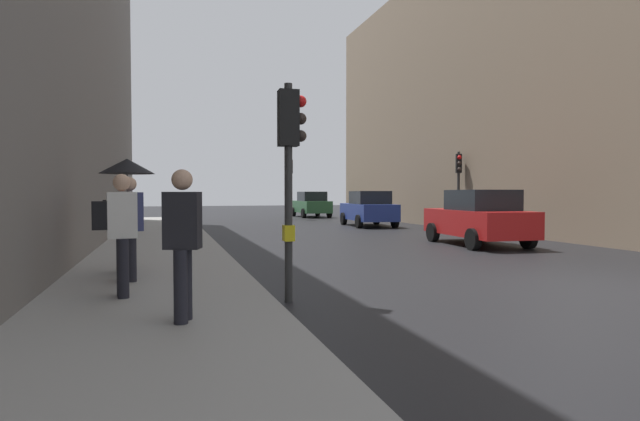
{
  "coord_description": "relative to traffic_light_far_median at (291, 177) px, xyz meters",
  "views": [
    {
      "loc": [
        -7.14,
        -7.3,
        1.65
      ],
      "look_at": [
        -2.66,
        7.41,
        1.13
      ],
      "focal_mm": 28.52,
      "sensor_mm": 36.0,
      "label": 1
    }
  ],
  "objects": [
    {
      "name": "ground_plane",
      "position": [
        -0.33,
        -23.5,
        -2.64
      ],
      "size": [
        120.0,
        120.0,
        0.0
      ],
      "primitive_type": "plane",
      "color": "black"
    },
    {
      "name": "sidewalk_kerb",
      "position": [
        -7.63,
        -17.5,
        -2.56
      ],
      "size": [
        3.28,
        40.0,
        0.16
      ],
      "primitive_type": "cube",
      "color": "gray",
      "rests_on": "ground"
    },
    {
      "name": "building_facade_right",
      "position": [
        11.33,
        -10.85,
        3.91
      ],
      "size": [
        12.0,
        30.84,
        13.09
      ],
      "primitive_type": "cube",
      "color": "gray",
      "rests_on": "ground"
    },
    {
      "name": "traffic_light_far_median",
      "position": [
        0.0,
        0.0,
        0.0
      ],
      "size": [
        0.24,
        0.43,
        3.82
      ],
      "color": "#2D2D2D",
      "rests_on": "ground"
    },
    {
      "name": "traffic_light_near_left",
      "position": [
        -5.67,
        -23.32,
        -0.36
      ],
      "size": [
        0.43,
        0.25,
        3.3
      ],
      "color": "#2D2D2D",
      "rests_on": "ground"
    },
    {
      "name": "traffic_light_mid_street",
      "position": [
        5.02,
        -10.98,
        -0.22
      ],
      "size": [
        0.34,
        0.45,
        3.5
      ],
      "color": "#2D2D2D",
      "rests_on": "ground"
    },
    {
      "name": "car_red_sedan",
      "position": [
        2.05,
        -16.86,
        -1.76
      ],
      "size": [
        2.28,
        4.33,
        1.76
      ],
      "color": "red",
      "rests_on": "ground"
    },
    {
      "name": "car_green_estate",
      "position": [
        2.21,
        3.06,
        -1.76
      ],
      "size": [
        2.05,
        4.22,
        1.76
      ],
      "color": "#2D6038",
      "rests_on": "ground"
    },
    {
      "name": "car_blue_van",
      "position": [
        2.25,
        -7.25,
        -1.76
      ],
      "size": [
        2.26,
        4.32,
        1.76
      ],
      "color": "navy",
      "rests_on": "ground"
    },
    {
      "name": "pedestrian_with_umbrella",
      "position": [
        -8.18,
        -20.67,
        -0.8
      ],
      "size": [
        1.0,
        1.0,
        2.14
      ],
      "color": "black",
      "rests_on": "sidewalk_kerb"
    },
    {
      "name": "pedestrian_with_black_backpack",
      "position": [
        -8.11,
        -23.02,
        -1.47
      ],
      "size": [
        0.63,
        0.37,
        1.77
      ],
      "color": "black",
      "rests_on": "sidewalk_kerb"
    },
    {
      "name": "pedestrian_with_grey_backpack",
      "position": [
        -8.1,
        -21.64,
        -1.47
      ],
      "size": [
        0.65,
        0.44,
        1.77
      ],
      "color": "black",
      "rests_on": "sidewalk_kerb"
    },
    {
      "name": "pedestrian_in_dark_coat",
      "position": [
        -7.29,
        -24.73,
        -1.51
      ],
      "size": [
        0.46,
        0.37,
        1.77
      ],
      "color": "black",
      "rests_on": "sidewalk_kerb"
    }
  ]
}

